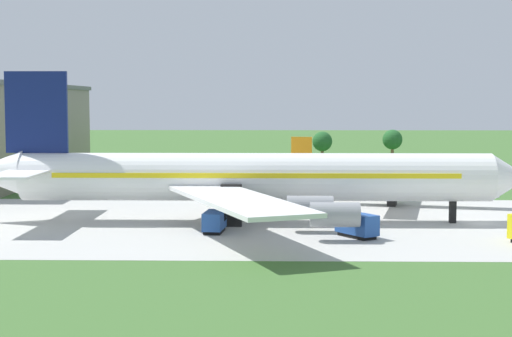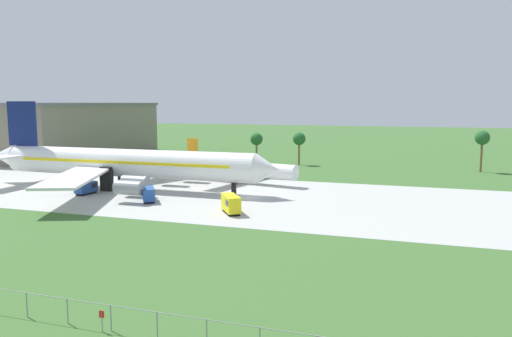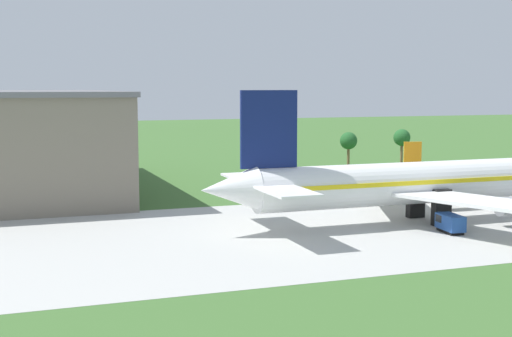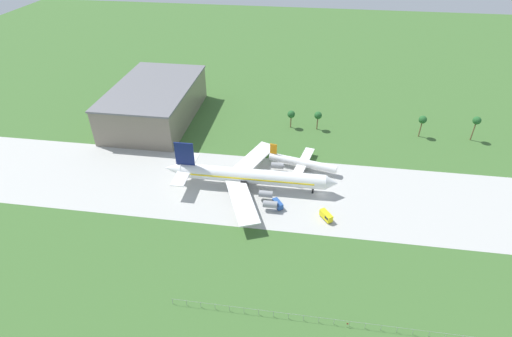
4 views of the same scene
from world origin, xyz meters
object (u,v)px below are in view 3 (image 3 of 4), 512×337
Objects in this scene: regional_aircraft at (485,179)px; terminal_building at (4,141)px; jet_airliner at (438,182)px; baggage_tug at (450,223)px.

terminal_building reaches higher than regional_aircraft.
jet_airliner is 1.09× the size of terminal_building.
terminal_building is at bearing 155.11° from regional_aircraft.
terminal_building is (-51.97, 57.23, 7.50)m from baggage_tug.
jet_airliner is 8.92m from baggage_tug.
baggage_tug is (-3.09, -7.31, -4.07)m from jet_airliner.
regional_aircraft is 0.46× the size of terminal_building.
jet_airliner is 74.40m from terminal_building.
baggage_tug is (-22.58, -22.64, -1.82)m from regional_aircraft.
regional_aircraft reaches higher than baggage_tug.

